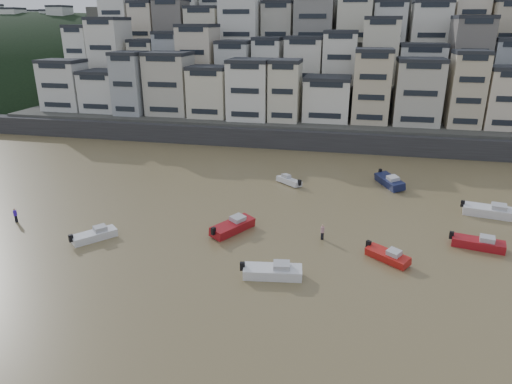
% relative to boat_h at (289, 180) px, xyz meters
% --- Properties ---
extents(sea_strip, '(340.00, 340.00, 0.00)m').
position_rel_boat_h_xyz_m(sea_strip, '(-118.35, 100.20, -0.62)').
color(sea_strip, '#475766').
rests_on(sea_strip, ground).
extents(harbor_wall, '(140.00, 3.00, 3.50)m').
position_rel_boat_h_xyz_m(harbor_wall, '(1.65, 20.20, 1.12)').
color(harbor_wall, '#38383A').
rests_on(harbor_wall, ground).
extents(hillside, '(141.04, 66.00, 50.00)m').
position_rel_boat_h_xyz_m(hillside, '(6.38, 60.04, 12.38)').
color(hillside, '#4C4C47').
rests_on(hillside, ground).
extents(headland, '(216.00, 135.00, 53.33)m').
position_rel_boat_h_xyz_m(headland, '(-103.35, 90.20, -0.61)').
color(headland, black).
rests_on(headland, ground).
extents(boat_h, '(4.54, 4.07, 1.26)m').
position_rel_boat_h_xyz_m(boat_h, '(0.00, 0.00, 0.00)').
color(boat_h, silver).
rests_on(boat_h, ground).
extents(boat_j, '(4.58, 5.04, 1.40)m').
position_rel_boat_h_xyz_m(boat_j, '(-17.94, -22.55, 0.07)').
color(boat_j, white).
rests_on(boat_j, ground).
extents(boat_a, '(6.13, 2.75, 1.61)m').
position_rel_boat_h_xyz_m(boat_a, '(2.36, -26.11, 0.18)').
color(boat_a, white).
rests_on(boat_a, ground).
extents(boat_d, '(5.86, 2.93, 1.53)m').
position_rel_boat_h_xyz_m(boat_d, '(22.27, -15.73, 0.14)').
color(boat_d, maroon).
rests_on(boat_d, ground).
extents(boat_i, '(4.58, 6.79, 1.77)m').
position_rel_boat_h_xyz_m(boat_i, '(14.26, 2.34, 0.26)').
color(boat_i, '#151C41').
rests_on(boat_i, ground).
extents(boat_c, '(4.81, 6.38, 1.69)m').
position_rel_boat_h_xyz_m(boat_c, '(-3.81, -17.42, 0.21)').
color(boat_c, maroon).
rests_on(boat_c, ground).
extents(boat_g, '(6.86, 3.32, 1.79)m').
position_rel_boat_h_xyz_m(boat_g, '(25.57, -6.45, 0.27)').
color(boat_g, silver).
rests_on(boat_g, ground).
extents(boat_b, '(4.87, 4.22, 1.33)m').
position_rel_boat_h_xyz_m(boat_b, '(12.88, -20.59, 0.04)').
color(boat_b, '#B41A16').
rests_on(boat_b, ground).
extents(person_blue, '(0.44, 0.44, 1.74)m').
position_rel_boat_h_xyz_m(person_blue, '(-29.48, -20.32, 0.24)').
color(person_blue, '#3D1AC9').
rests_on(person_blue, ground).
extents(person_pink, '(0.44, 0.44, 1.74)m').
position_rel_boat_h_xyz_m(person_pink, '(6.20, -17.19, 0.24)').
color(person_pink, '#BB8490').
rests_on(person_pink, ground).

